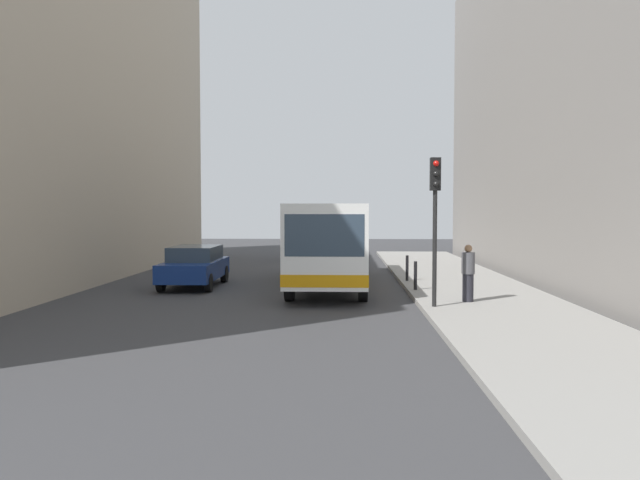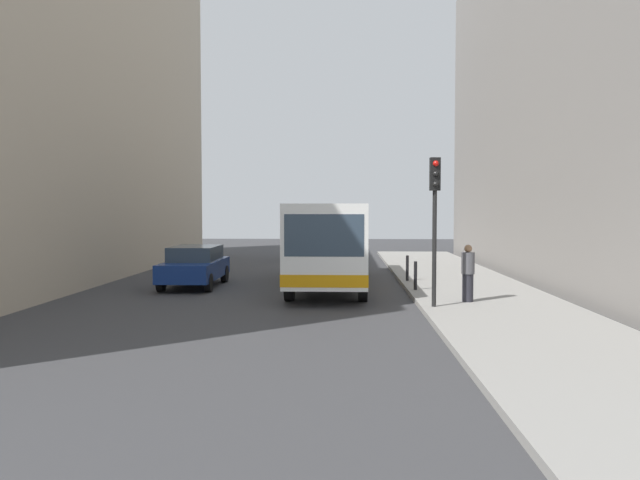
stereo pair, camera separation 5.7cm
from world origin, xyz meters
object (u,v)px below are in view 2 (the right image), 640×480
(bus, at_px, (330,239))
(bollard_near, at_px, (415,276))
(car_behind_bus, at_px, (322,246))
(bollard_mid, at_px, (407,268))
(traffic_light, at_px, (435,203))
(pedestrian_near_signal, at_px, (468,273))
(car_beside_bus, at_px, (195,265))

(bus, xyz_separation_m, bollard_near, (2.91, -2.29, -1.10))
(car_behind_bus, xyz_separation_m, bollard_mid, (3.60, -11.26, -0.16))
(traffic_light, height_order, bollard_near, traffic_light)
(bus, distance_m, bollard_near, 3.86)
(pedestrian_near_signal, bearing_deg, car_beside_bus, 5.90)
(bus, height_order, car_behind_bus, bus)
(bus, distance_m, bollard_mid, 3.14)
(car_beside_bus, bearing_deg, pedestrian_near_signal, 153.39)
(car_behind_bus, bearing_deg, bus, 92.18)
(car_behind_bus, xyz_separation_m, traffic_light, (3.70, -17.66, 2.22))
(car_behind_bus, bearing_deg, pedestrian_near_signal, 104.90)
(car_beside_bus, height_order, traffic_light, traffic_light)
(traffic_light, bearing_deg, car_beside_bus, 145.29)
(pedestrian_near_signal, bearing_deg, bollard_mid, -44.96)
(car_beside_bus, bearing_deg, car_behind_bus, -109.39)
(car_behind_bus, distance_m, bollard_near, 14.44)
(bollard_mid, height_order, pedestrian_near_signal, pedestrian_near_signal)
(traffic_light, height_order, pedestrian_near_signal, traffic_light)
(bus, relative_size, traffic_light, 2.69)
(bollard_mid, bearing_deg, car_behind_bus, 107.72)
(bollard_near, bearing_deg, car_beside_bus, 166.86)
(traffic_light, relative_size, bollard_near, 4.32)
(bollard_near, bearing_deg, bus, 141.80)
(traffic_light, height_order, bollard_mid, traffic_light)
(traffic_light, bearing_deg, bollard_near, 91.56)
(bus, bearing_deg, traffic_light, 117.23)
(car_behind_bus, height_order, bollard_near, car_behind_bus)
(car_behind_bus, height_order, traffic_light, traffic_light)
(bus, height_order, car_beside_bus, bus)
(traffic_light, distance_m, pedestrian_near_signal, 2.52)
(bollard_near, distance_m, pedestrian_near_signal, 2.96)
(bollard_mid, bearing_deg, traffic_light, -89.10)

